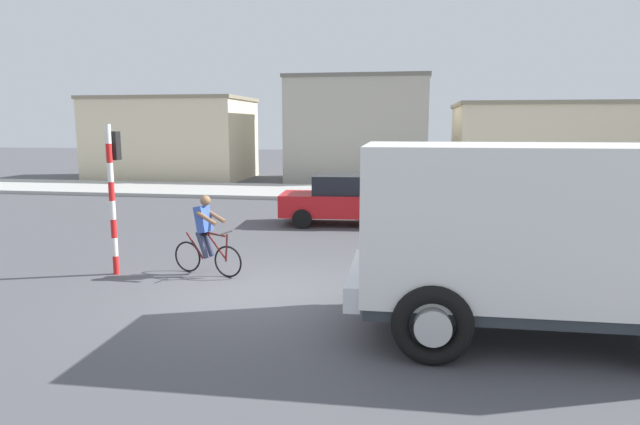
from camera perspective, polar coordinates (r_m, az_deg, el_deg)
The scene contains 11 objects.
ground_plane at distance 10.54m, azimuth -7.53°, elevation -8.47°, with size 120.00×120.00×0.00m, color #4C4C51.
sidewalk_far at distance 25.29m, azimuth 2.58°, elevation 2.12°, with size 80.00×5.00×0.16m, color #ADADA8.
truck_foreground at distance 8.67m, azimuth 21.97°, elevation -1.55°, with size 5.46×2.93×2.90m.
cyclist at distance 11.81m, azimuth -11.87°, elevation -2.34°, with size 1.68×0.62×1.72m.
traffic_light_pole at distance 12.30m, azimuth -20.95°, elevation 3.37°, with size 0.24×0.43×3.20m.
car_red_near at distance 17.50m, azimuth 2.59°, elevation 1.40°, with size 4.11×2.10×1.60m.
car_white_mid at distance 17.22m, azimuth 26.30°, elevation 0.32°, with size 4.15×2.17×1.60m.
pedestrian_near_kerb at distance 20.70m, azimuth 8.99°, elevation 2.58°, with size 0.34×0.22×1.62m.
building_corner_left at distance 33.92m, azimuth -15.19°, elevation 7.55°, with size 9.09×5.81×4.80m.
building_mid_block at distance 31.59m, azimuth 4.04°, elevation 8.74°, with size 7.91×5.21×5.90m.
building_corner_right at distance 32.73m, azimuth 24.34°, elevation 6.64°, with size 11.85×7.34×4.38m.
Camera 1 is at (2.98, -9.60, 3.18)m, focal length 30.47 mm.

